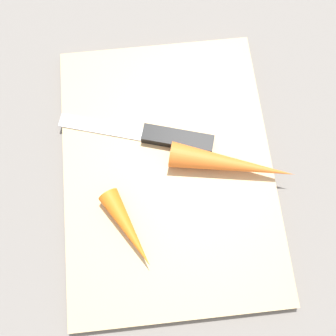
# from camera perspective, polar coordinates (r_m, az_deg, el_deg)

# --- Properties ---
(ground_plane) EXTENTS (1.40, 1.40, 0.00)m
(ground_plane) POSITION_cam_1_polar(r_m,az_deg,el_deg) (0.52, 0.00, -0.41)
(ground_plane) COLOR slate
(cutting_board) EXTENTS (0.36, 0.26, 0.01)m
(cutting_board) POSITION_cam_1_polar(r_m,az_deg,el_deg) (0.52, 0.00, -0.21)
(cutting_board) COLOR tan
(cutting_board) RESTS_ON ground_plane
(knife) EXTENTS (0.08, 0.20, 0.01)m
(knife) POSITION_cam_1_polar(r_m,az_deg,el_deg) (0.52, -0.09, 4.27)
(knife) COLOR #B7B7BC
(knife) RESTS_ON cutting_board
(carrot_short) EXTENTS (0.10, 0.06, 0.03)m
(carrot_short) POSITION_cam_1_polar(r_m,az_deg,el_deg) (0.48, -5.53, -8.42)
(carrot_short) COLOR orange
(carrot_short) RESTS_ON cutting_board
(carrot_long) EXTENTS (0.07, 0.15, 0.03)m
(carrot_long) POSITION_cam_1_polar(r_m,az_deg,el_deg) (0.50, 8.88, 0.52)
(carrot_long) COLOR orange
(carrot_long) RESTS_ON cutting_board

